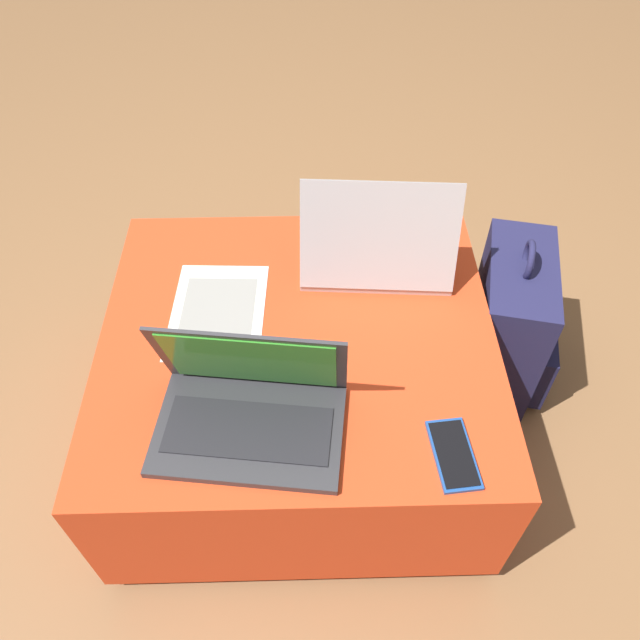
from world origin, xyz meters
TOP-DOWN VIEW (x-y plane):
  - ground_plane at (0.00, 0.00)m, footprint 14.00×14.00m
  - ottoman at (0.00, 0.00)m, footprint 0.87×0.81m
  - laptop_near at (-0.09, -0.22)m, footprint 0.39×0.28m
  - laptop_far at (0.19, 0.22)m, footprint 0.37×0.28m
  - cell_phone at (0.29, -0.31)m, footprint 0.09×0.16m
  - backpack at (0.56, 0.19)m, footprint 0.28×0.37m
  - paper_sheet at (-0.18, 0.07)m, footprint 0.22×0.30m

SIDE VIEW (x-z plane):
  - ground_plane at x=0.00m, z-range 0.00..0.00m
  - backpack at x=0.56m, z-range -0.04..0.45m
  - ottoman at x=0.00m, z-range 0.00..0.42m
  - paper_sheet at x=-0.18m, z-range 0.41..0.42m
  - cell_phone at x=0.29m, z-range 0.41..0.42m
  - laptop_near at x=-0.09m, z-range 0.35..0.58m
  - laptop_far at x=0.19m, z-range 0.34..0.60m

